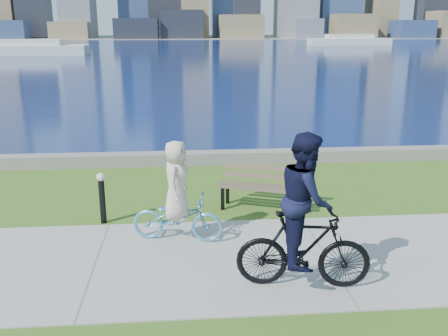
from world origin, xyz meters
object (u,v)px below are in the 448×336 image
(bollard_lamp, at_px, (102,195))
(cyclist_woman, at_px, (177,204))
(park_bench, at_px, (261,184))
(cyclist_man, at_px, (304,225))

(bollard_lamp, relative_size, cyclist_woman, 0.56)
(bollard_lamp, distance_m, cyclist_woman, 1.83)
(cyclist_woman, bearing_deg, park_bench, -37.02)
(park_bench, bearing_deg, bollard_lamp, -149.94)
(park_bench, distance_m, cyclist_man, 3.48)
(park_bench, distance_m, cyclist_woman, 2.41)
(park_bench, height_order, bollard_lamp, bollard_lamp)
(park_bench, bearing_deg, cyclist_man, -67.63)
(park_bench, bearing_deg, cyclist_woman, -118.82)
(cyclist_woman, relative_size, cyclist_man, 0.79)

